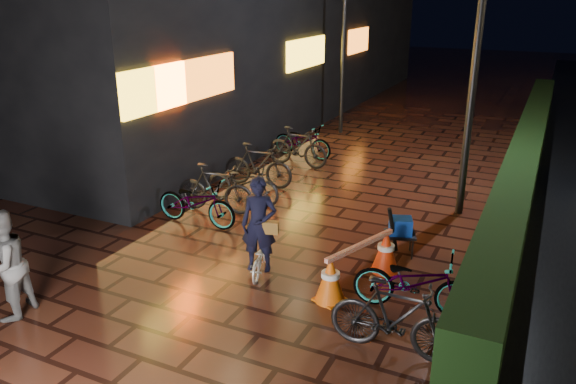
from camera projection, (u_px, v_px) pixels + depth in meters
The scene contains 10 objects.
ground at pixel (277, 274), 9.35m from camera, with size 80.00×80.00×0.00m, color #381911.
hedge at pixel (527, 151), 14.63m from camera, with size 0.70×20.00×1.00m, color black.
bystander_person at pixel (4, 265), 7.90m from camera, with size 0.79×0.62×1.63m, color slate.
lamp_post_hedge at pixel (476, 62), 10.86m from camera, with size 0.55×0.20×5.73m.
lamp_post_sf at pixel (343, 50), 17.70m from camera, with size 0.46×0.21×4.86m.
cyclist at pixel (260, 239), 9.17m from camera, with size 0.71×1.26×1.71m.
traffic_barrier at pixel (359, 264), 8.90m from camera, with size 1.00×1.81×0.74m.
cart_assembly at pixel (400, 228), 9.87m from camera, with size 0.65×0.70×1.01m.
parked_bikes_storefront at pixel (256, 169), 13.21m from camera, with size 2.09×6.02×1.05m.
parked_bikes_hedge at pixel (407, 298), 7.69m from camera, with size 1.86×1.81×1.05m.
Camera 1 is at (3.76, -7.43, 4.48)m, focal length 35.00 mm.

